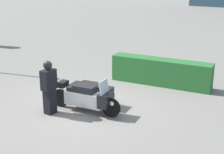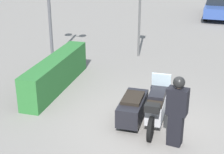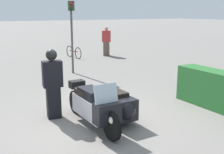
% 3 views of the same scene
% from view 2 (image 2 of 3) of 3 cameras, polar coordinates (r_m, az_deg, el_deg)
% --- Properties ---
extents(ground_plane, '(160.00, 160.00, 0.00)m').
position_cam_2_polar(ground_plane, '(9.04, 5.61, -8.22)').
color(ground_plane, slate).
extents(police_motorcycle, '(2.45, 1.18, 1.14)m').
position_cam_2_polar(police_motorcycle, '(9.16, 5.42, -4.57)').
color(police_motorcycle, black).
rests_on(police_motorcycle, ground).
extents(officer_rider, '(0.36, 0.51, 1.72)m').
position_cam_2_polar(officer_rider, '(8.00, 10.74, -5.36)').
color(officer_rider, black).
rests_on(officer_rider, ground).
extents(hedge_bush_curbside, '(3.89, 0.62, 1.03)m').
position_cam_2_polar(hedge_bush_curbside, '(11.21, -9.23, 0.68)').
color(hedge_bush_curbside, '#28662D').
rests_on(hedge_bush_curbside, ground).
extents(traffic_light_near, '(0.23, 0.29, 3.33)m').
position_cam_2_polar(traffic_light_near, '(13.81, 4.60, 12.17)').
color(traffic_light_near, '#4C4C4C').
rests_on(traffic_light_near, ground).
extents(parked_car_background, '(4.83, 2.07, 1.42)m').
position_cam_2_polar(parked_car_background, '(22.65, 17.78, 11.33)').
color(parked_car_background, '#2D478C').
rests_on(parked_car_background, ground).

